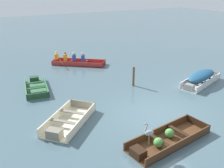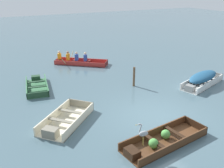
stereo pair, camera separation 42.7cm
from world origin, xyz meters
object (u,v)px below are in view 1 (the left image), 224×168
Objects in this scene: dinghy_dark_varnish_foreground at (166,140)px; rowboat_red_with_crew at (75,61)px; mooring_post at (134,76)px; skiff_cream_far_moored at (68,122)px; skiff_green_near_moored at (36,87)px; skiff_white_mid_moored at (201,77)px; heron_on_dinghy at (149,132)px.

rowboat_red_with_crew reaches higher than dinghy_dark_varnish_foreground.
skiff_cream_far_moored is at bearing -155.34° from mooring_post.
skiff_green_near_moored is at bearing 110.47° from dinghy_dark_varnish_foreground.
dinghy_dark_varnish_foreground reaches higher than skiff_green_near_moored.
mooring_post is (1.28, -5.33, 0.33)m from rowboat_red_with_crew.
dinghy_dark_varnish_foreground is 1.22× the size of skiff_cream_far_moored.
skiff_green_near_moored is at bearing -139.03° from rowboat_red_with_crew.
skiff_cream_far_moored is at bearing -88.02° from skiff_green_near_moored.
skiff_cream_far_moored is 0.81× the size of rowboat_red_with_crew.
dinghy_dark_varnish_foreground is at bearing -48.27° from skiff_cream_far_moored.
dinghy_dark_varnish_foreground is at bearing -94.22° from rowboat_red_with_crew.
skiff_green_near_moored is at bearing 154.14° from skiff_white_mid_moored.
dinghy_dark_varnish_foreground is 6.40m from skiff_white_mid_moored.
skiff_white_mid_moored is at bearing -25.86° from skiff_green_near_moored.
heron_on_dinghy is (-1.72, -10.54, 0.63)m from rowboat_red_with_crew.
rowboat_red_with_crew is at bearing 123.86° from skiff_white_mid_moored.
skiff_white_mid_moored reaches higher than skiff_green_near_moored.
dinghy_dark_varnish_foreground is at bearing -69.53° from skiff_green_near_moored.
mooring_post is (2.04, 5.01, 0.42)m from dinghy_dark_varnish_foreground.
mooring_post is at bearing 67.80° from dinghy_dark_varnish_foreground.
skiff_cream_far_moored is (0.15, -4.42, 0.03)m from skiff_green_near_moored.
dinghy_dark_varnish_foreground is 7.80m from skiff_green_near_moored.
dinghy_dark_varnish_foreground is at bearing 11.84° from heron_on_dinghy.
skiff_cream_far_moored is 3.33× the size of heron_on_dinghy.
heron_on_dinghy is (1.62, -3.09, 0.71)m from skiff_cream_far_moored.
skiff_cream_far_moored is (-8.03, -0.45, -0.27)m from skiff_white_mid_moored.
skiff_cream_far_moored is 2.57× the size of mooring_post.
heron_on_dinghy is 6.01m from mooring_post.
heron_on_dinghy reaches higher than dinghy_dark_varnish_foreground.
rowboat_red_with_crew is 4.10× the size of heron_on_dinghy.
heron_on_dinghy is at bearing -119.92° from mooring_post.
mooring_post is at bearing 24.66° from skiff_cream_far_moored.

